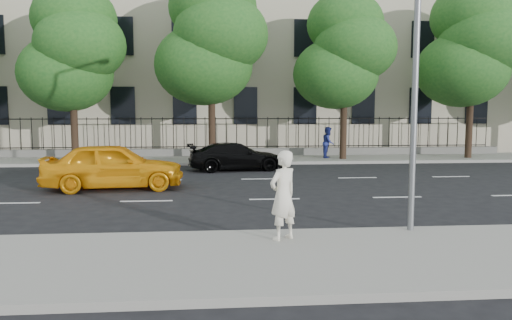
{
  "coord_description": "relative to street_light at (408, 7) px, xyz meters",
  "views": [
    {
      "loc": [
        -1.88,
        -12.96,
        2.89
      ],
      "look_at": [
        -0.54,
        3.0,
        1.2
      ],
      "focal_mm": 35.0,
      "sensor_mm": 36.0,
      "label": 1
    }
  ],
  "objects": [
    {
      "name": "near_sidewalk",
      "position": [
        -2.5,
        -2.23,
        -5.07
      ],
      "size": [
        60.0,
        4.0,
        0.15
      ],
      "primitive_type": "cube",
      "color": "gray",
      "rests_on": "ground"
    },
    {
      "name": "street_light",
      "position": [
        0.0,
        0.0,
        0.0
      ],
      "size": [
        0.25,
        3.32,
        8.05
      ],
      "color": "slate",
      "rests_on": "near_sidewalk"
    },
    {
      "name": "woman_near",
      "position": [
        -2.97,
        -1.09,
        -4.07
      ],
      "size": [
        0.81,
        0.76,
        1.87
      ],
      "primitive_type": "imported",
      "rotation": [
        0.0,
        0.0,
        3.77
      ],
      "color": "white",
      "rests_on": "near_sidewalk"
    },
    {
      "name": "iron_fence",
      "position": [
        -2.5,
        17.47,
        -4.5
      ],
      "size": [
        30.0,
        0.5,
        2.2
      ],
      "color": "slate",
      "rests_on": "far_sidewalk"
    },
    {
      "name": "yellow_taxi",
      "position": [
        -7.95,
        6.71,
        -4.32
      ],
      "size": [
        5.05,
        2.44,
        1.66
      ],
      "primitive_type": "imported",
      "rotation": [
        0.0,
        0.0,
        1.67
      ],
      "color": "#F8A210",
      "rests_on": "ground"
    },
    {
      "name": "pedestrian_far",
      "position": [
        1.81,
        15.47,
        -4.15
      ],
      "size": [
        0.91,
        1.01,
        1.69
      ],
      "primitive_type": "imported",
      "rotation": [
        0.0,
        0.0,
        1.18
      ],
      "color": "navy",
      "rests_on": "far_sidewalk"
    },
    {
      "name": "masonry_building",
      "position": [
        -2.5,
        24.72,
        3.87
      ],
      "size": [
        34.6,
        12.11,
        18.5
      ],
      "color": "beige",
      "rests_on": "ground"
    },
    {
      "name": "black_sedan",
      "position": [
        -3.38,
        11.69,
        -4.51
      ],
      "size": [
        4.61,
        2.35,
        1.28
      ],
      "primitive_type": "imported",
      "rotation": [
        0.0,
        0.0,
        1.7
      ],
      "color": "black",
      "rests_on": "ground"
    },
    {
      "name": "ground",
      "position": [
        -2.5,
        1.77,
        -5.15
      ],
      "size": [
        120.0,
        120.0,
        0.0
      ],
      "primitive_type": "plane",
      "color": "black",
      "rests_on": "ground"
    },
    {
      "name": "tree_b",
      "position": [
        -11.46,
        15.13,
        0.69
      ],
      "size": [
        5.53,
        5.12,
        8.97
      ],
      "color": "#382619",
      "rests_on": "far_sidewalk"
    },
    {
      "name": "lane_markings",
      "position": [
        -2.5,
        6.52,
        -5.14
      ],
      "size": [
        49.6,
        4.62,
        0.01
      ],
      "primitive_type": null,
      "color": "silver",
      "rests_on": "ground"
    },
    {
      "name": "tree_d",
      "position": [
        2.54,
        15.13,
        0.69
      ],
      "size": [
        5.34,
        4.94,
        8.84
      ],
      "color": "#382619",
      "rests_on": "far_sidewalk"
    },
    {
      "name": "tree_c",
      "position": [
        -4.46,
        15.13,
        1.26
      ],
      "size": [
        5.89,
        5.5,
        9.8
      ],
      "color": "#382619",
      "rests_on": "far_sidewalk"
    },
    {
      "name": "far_sidewalk",
      "position": [
        -2.5,
        15.77,
        -5.07
      ],
      "size": [
        60.0,
        4.0,
        0.15
      ],
      "primitive_type": "cube",
      "color": "gray",
      "rests_on": "ground"
    },
    {
      "name": "tree_e",
      "position": [
        9.54,
        15.13,
        1.05
      ],
      "size": [
        5.71,
        5.31,
        9.46
      ],
      "color": "#382619",
      "rests_on": "far_sidewalk"
    }
  ]
}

